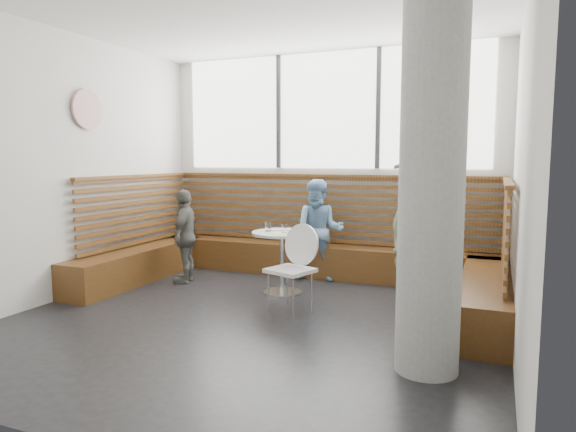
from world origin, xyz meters
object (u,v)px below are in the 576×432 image
at_px(cafe_chair, 293,261).
at_px(adult_man, 423,229).
at_px(cafe_table, 282,249).
at_px(concrete_column, 432,170).
at_px(child_back, 319,231).
at_px(child_left, 185,236).

xyz_separation_m(cafe_chair, adult_man, (1.32, 0.57, 0.35)).
distance_m(cafe_table, cafe_chair, 0.75).
bearing_deg(concrete_column, child_back, 124.80).
bearing_deg(cafe_chair, concrete_column, -15.63).
distance_m(adult_man, child_back, 1.76).
bearing_deg(cafe_chair, cafe_table, 140.66).
height_order(cafe_chair, child_left, child_left).
bearing_deg(cafe_table, concrete_column, -41.22).
distance_m(cafe_chair, child_back, 1.47).
relative_size(cafe_table, child_left, 0.62).
bearing_deg(child_left, adult_man, 72.08).
xyz_separation_m(cafe_table, cafe_chair, (0.39, -0.64, 0.01)).
distance_m(concrete_column, child_back, 3.23).
height_order(concrete_column, cafe_chair, concrete_column).
bearing_deg(child_back, adult_man, -41.53).
bearing_deg(concrete_column, cafe_table, 138.78).
relative_size(concrete_column, cafe_chair, 3.31).
xyz_separation_m(adult_man, child_back, (-1.51, 0.88, -0.22)).
xyz_separation_m(cafe_table, child_left, (-1.47, 0.07, 0.07)).
relative_size(cafe_table, adult_man, 0.43).
relative_size(adult_man, child_back, 1.31).
distance_m(child_back, child_left, 1.84).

